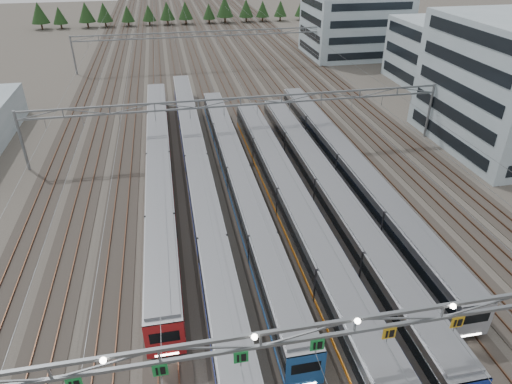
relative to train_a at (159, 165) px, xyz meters
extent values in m
cube|color=#2D2823|center=(11.25, 66.25, -2.08)|extent=(54.00, 260.00, 0.08)
cube|color=brown|center=(-14.22, 66.25, -1.96)|extent=(0.08, 260.00, 0.16)
cube|color=brown|center=(36.72, 66.25, -1.96)|extent=(0.08, 260.00, 0.16)
cube|color=brown|center=(10.53, 66.25, -1.96)|extent=(0.08, 260.00, 0.16)
cube|color=brown|center=(11.97, 66.25, -1.96)|extent=(0.08, 260.00, 0.16)
cube|color=black|center=(0.00, 0.05, -1.70)|extent=(2.39, 55.05, 0.36)
cube|color=#A0A4A8|center=(0.00, 0.05, 0.05)|extent=(2.81, 56.17, 3.16)
cube|color=black|center=(0.00, 0.05, 0.43)|extent=(2.87, 55.89, 0.95)
cube|color=red|center=(0.00, 0.05, -1.28)|extent=(2.86, 55.89, 0.35)
cube|color=slate|center=(0.00, 0.05, 1.73)|extent=(2.53, 55.05, 0.25)
cube|color=red|center=(0.00, -27.99, 0.05)|extent=(2.83, 0.12, 3.16)
cube|color=black|center=(0.00, -28.02, 0.43)|extent=(2.10, 0.10, 0.95)
cube|color=white|center=(0.00, -28.05, -1.33)|extent=(1.68, 0.06, 0.15)
cube|color=black|center=(4.50, -1.15, -1.70)|extent=(2.29, 67.05, 0.35)
cube|color=#A0A4A8|center=(4.50, -1.15, -0.02)|extent=(2.70, 68.42, 3.04)
cube|color=black|center=(4.50, -1.15, 0.34)|extent=(2.76, 68.08, 0.92)
cube|color=#192B9A|center=(4.50, -1.15, -1.30)|extent=(2.75, 68.08, 0.34)
cube|color=slate|center=(4.50, -1.15, 1.59)|extent=(2.43, 67.05, 0.24)
cube|color=black|center=(9.00, -5.15, -1.71)|extent=(2.27, 53.28, 0.34)
cube|color=#A0A4A8|center=(9.00, -5.15, -0.04)|extent=(2.67, 54.37, 3.01)
cube|color=black|center=(9.00, -5.15, 0.32)|extent=(2.73, 54.10, 0.91)
cube|color=#1E57A5|center=(9.00, -5.15, -1.30)|extent=(2.72, 54.10, 0.33)
cube|color=slate|center=(9.00, -5.15, 1.56)|extent=(2.41, 53.28, 0.24)
cube|color=#1E57A5|center=(9.00, -32.29, -0.04)|extent=(2.69, 0.12, 3.01)
cube|color=black|center=(9.00, -32.32, 0.32)|extent=(2.00, 0.10, 0.91)
cube|color=black|center=(13.50, -11.58, -1.69)|extent=(2.51, 51.69, 0.38)
cube|color=#A0A4A8|center=(13.50, -11.58, 0.15)|extent=(2.95, 52.75, 3.32)
cube|color=black|center=(13.50, -11.58, 0.55)|extent=(3.01, 52.48, 1.00)
cube|color=orange|center=(13.50, -11.58, -1.24)|extent=(3.00, 52.48, 0.37)
cube|color=slate|center=(13.50, -11.58, 1.92)|extent=(2.66, 51.69, 0.26)
cube|color=black|center=(18.00, -10.20, -1.70)|extent=(2.41, 51.21, 0.37)
cube|color=#A0A4A8|center=(18.00, -10.20, 0.07)|extent=(2.84, 52.25, 3.19)
cube|color=black|center=(18.00, -10.20, 0.46)|extent=(2.90, 51.99, 0.96)
cube|color=#16319F|center=(18.00, -10.20, -1.27)|extent=(2.89, 51.99, 0.35)
cube|color=slate|center=(18.00, -10.20, 1.77)|extent=(2.56, 51.21, 0.25)
cube|color=black|center=(22.50, -4.71, -1.70)|extent=(2.37, 50.85, 0.36)
cube|color=#A0A4A8|center=(22.50, -4.71, 0.04)|extent=(2.79, 51.89, 3.14)
cube|color=black|center=(22.50, -4.71, 0.42)|extent=(2.85, 51.63, 0.95)
cube|color=#9DA2AB|center=(22.50, -4.71, -1.28)|extent=(2.84, 51.63, 0.35)
cube|color=slate|center=(22.50, -4.71, 1.71)|extent=(2.51, 50.85, 0.25)
cube|color=#9DA2AB|center=(22.50, -30.61, 0.04)|extent=(2.81, 0.12, 3.14)
cube|color=black|center=(22.50, -30.64, 0.42)|extent=(2.09, 0.10, 0.95)
cube|color=white|center=(22.50, -30.67, -1.33)|extent=(1.67, 0.06, 0.15)
cube|color=slate|center=(11.25, -33.75, 5.68)|extent=(56.00, 0.22, 0.22)
cube|color=slate|center=(11.25, -33.75, 4.68)|extent=(56.00, 0.22, 0.22)
cube|color=#1B8739|center=(-4.50, -33.87, 4.18)|extent=(0.85, 0.06, 0.85)
cube|color=#1B8739|center=(0.00, -33.87, 4.18)|extent=(0.85, 0.06, 0.85)
cube|color=#1B8739|center=(4.50, -33.87, 4.18)|extent=(0.85, 0.06, 0.85)
cube|color=#1B8739|center=(9.00, -33.87, 4.18)|extent=(0.85, 0.06, 0.85)
cube|color=gold|center=(13.50, -33.87, 4.18)|extent=(0.85, 0.06, 0.85)
cube|color=gold|center=(18.00, -33.87, 4.18)|extent=(0.85, 0.06, 0.85)
cylinder|color=slate|center=(-16.75, 6.25, 1.88)|extent=(0.36, 0.36, 8.00)
cylinder|color=slate|center=(39.25, 6.25, 1.88)|extent=(0.36, 0.36, 8.00)
cube|color=slate|center=(11.25, 6.25, 5.68)|extent=(56.00, 0.22, 0.22)
cube|color=slate|center=(11.25, 6.25, 4.68)|extent=(56.00, 0.22, 0.22)
cylinder|color=slate|center=(-16.75, 51.25, 1.88)|extent=(0.36, 0.36, 8.00)
cylinder|color=slate|center=(39.25, 51.25, 1.88)|extent=(0.36, 0.36, 8.00)
cube|color=slate|center=(11.25, 51.25, 5.68)|extent=(56.00, 0.22, 0.22)
cube|color=slate|center=(11.25, 51.25, 4.68)|extent=(56.00, 0.22, 0.22)
cube|color=#91A7AE|center=(54.41, 31.58, 3.85)|extent=(14.00, 16.00, 11.94)
cube|color=#91A7AE|center=(47.25, 56.25, 4.86)|extent=(22.00, 18.00, 13.95)
camera|label=1|loc=(1.91, -51.23, 25.22)|focal=32.00mm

